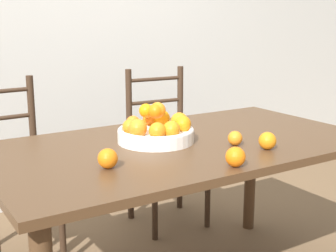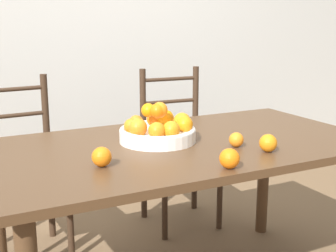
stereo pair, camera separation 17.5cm
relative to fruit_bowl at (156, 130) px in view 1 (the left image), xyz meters
name	(u,v)px [view 1 (the left image)]	position (x,y,z in m)	size (l,w,h in m)	color
wall_back	(62,22)	(0.10, 1.46, 0.47)	(8.00, 0.06, 2.60)	beige
dining_table	(183,162)	(0.10, -0.06, -0.15)	(1.73, 0.95, 0.78)	#4C331E
fruit_bowl	(156,130)	(0.00, 0.00, 0.00)	(0.35, 0.35, 0.18)	white
orange_loose_0	(108,158)	(-0.35, -0.23, -0.02)	(0.08, 0.08, 0.08)	orange
orange_loose_1	(267,141)	(0.34, -0.36, -0.02)	(0.08, 0.08, 0.08)	orange
orange_loose_2	(235,157)	(0.07, -0.47, -0.02)	(0.08, 0.08, 0.08)	orange
orange_loose_3	(235,138)	(0.26, -0.24, -0.02)	(0.06, 0.06, 0.06)	orange
chair_left	(10,177)	(-0.50, 0.72, -0.35)	(0.44, 0.42, 1.01)	#382619
chair_right	(165,150)	(0.49, 0.72, -0.35)	(0.44, 0.43, 1.01)	#382619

